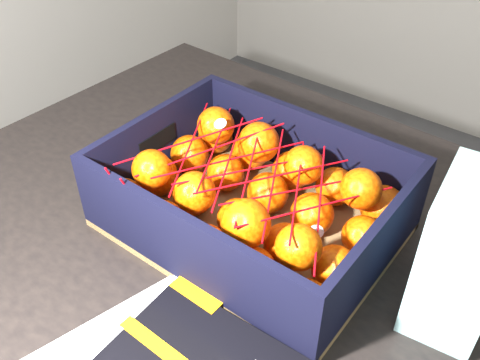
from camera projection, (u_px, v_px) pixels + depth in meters
The scene contains 5 objects.
table at pixel (282, 278), 0.86m from camera, with size 1.22×0.84×0.75m.
produce_crate at pixel (252, 206), 0.79m from camera, with size 0.41×0.31×0.13m.
clementine_heap at pixel (253, 197), 0.78m from camera, with size 0.39×0.29×0.12m.
mesh_net at pixel (244, 170), 0.74m from camera, with size 0.34×0.27×0.09m.
retail_carton at pixel (463, 255), 0.63m from camera, with size 0.09×0.13×0.20m, color white.
Camera 1 is at (-0.05, -0.44, 1.32)m, focal length 39.65 mm.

